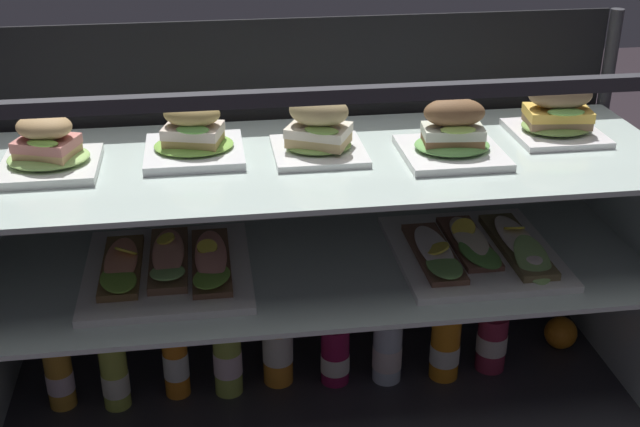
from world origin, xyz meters
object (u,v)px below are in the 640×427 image
(plated_roll_sandwich_mid_left, at_px, (453,137))
(juice_bottle_near_post, at_px, (492,339))
(open_sandwich_tray_right_of_center, at_px, (168,266))
(plated_roll_sandwich_center, at_px, (193,138))
(juice_bottle_back_left, at_px, (176,364))
(juice_bottle_tucked_behind, at_px, (227,356))
(juice_bottle_front_fourth, at_px, (387,350))
(orange_fruit_beside_bottles, at_px, (561,333))
(juice_bottle_back_center, at_px, (59,375))
(juice_bottle_front_left_end, at_px, (278,344))
(plated_roll_sandwich_far_right, at_px, (558,114))
(juice_bottle_front_second, at_px, (114,372))
(plated_roll_sandwich_right_of_center, at_px, (316,131))
(open_sandwich_tray_left_of_center, at_px, (477,249))
(juice_bottle_front_right_end, at_px, (335,353))
(juice_bottle_front_middle, at_px, (445,344))
(plated_roll_sandwich_near_left_corner, at_px, (48,151))

(plated_roll_sandwich_mid_left, distance_m, juice_bottle_near_post, 0.56)
(open_sandwich_tray_right_of_center, bearing_deg, plated_roll_sandwich_center, 26.66)
(juice_bottle_back_left, distance_m, juice_bottle_tucked_behind, 0.12)
(juice_bottle_front_fourth, relative_size, orange_fruit_beside_bottles, 2.49)
(juice_bottle_back_center, height_order, juice_bottle_front_left_end, juice_bottle_front_left_end)
(juice_bottle_back_left, distance_m, juice_bottle_front_left_end, 0.23)
(plated_roll_sandwich_far_right, relative_size, juice_bottle_front_second, 0.80)
(orange_fruit_beside_bottles, bearing_deg, plated_roll_sandwich_right_of_center, -173.45)
(plated_roll_sandwich_far_right, relative_size, juice_bottle_tucked_behind, 0.78)
(plated_roll_sandwich_far_right, distance_m, orange_fruit_beside_bottles, 0.59)
(plated_roll_sandwich_center, distance_m, plated_roll_sandwich_right_of_center, 0.24)
(open_sandwich_tray_left_of_center, distance_m, juice_bottle_back_center, 0.95)
(juice_bottle_back_left, xyz_separation_m, juice_bottle_tucked_behind, (0.11, -0.01, 0.02))
(juice_bottle_front_second, xyz_separation_m, juice_bottle_front_right_end, (0.49, 0.02, -0.01))
(plated_roll_sandwich_center, distance_m, juice_bottle_near_post, 0.84)
(open_sandwich_tray_left_of_center, distance_m, juice_bottle_front_left_end, 0.49)
(juice_bottle_back_left, bearing_deg, orange_fruit_beside_bottles, 3.12)
(juice_bottle_front_left_end, bearing_deg, juice_bottle_near_post, -2.35)
(juice_bottle_back_center, distance_m, juice_bottle_tucked_behind, 0.37)
(juice_bottle_tucked_behind, bearing_deg, plated_roll_sandwich_right_of_center, -3.11)
(plated_roll_sandwich_right_of_center, relative_size, plated_roll_sandwich_far_right, 0.99)
(plated_roll_sandwich_center, bearing_deg, juice_bottle_front_middle, -3.04)
(juice_bottle_front_right_end, distance_m, juice_bottle_front_fourth, 0.12)
(juice_bottle_front_second, height_order, juice_bottle_front_fourth, juice_bottle_front_second)
(juice_bottle_back_center, relative_size, juice_bottle_front_fourth, 1.06)
(plated_roll_sandwich_far_right, distance_m, juice_bottle_front_right_end, 0.72)
(juice_bottle_back_left, xyz_separation_m, juice_bottle_near_post, (0.73, -0.01, -0.00))
(juice_bottle_front_second, bearing_deg, plated_roll_sandwich_near_left_corner, -173.07)
(plated_roll_sandwich_right_of_center, height_order, juice_bottle_front_left_end, plated_roll_sandwich_right_of_center)
(juice_bottle_front_right_end, bearing_deg, juice_bottle_tucked_behind, -178.92)
(juice_bottle_tucked_behind, bearing_deg, juice_bottle_front_right_end, 1.08)
(plated_roll_sandwich_near_left_corner, distance_m, open_sandwich_tray_right_of_center, 0.33)
(juice_bottle_front_second, relative_size, juice_bottle_near_post, 1.13)
(plated_roll_sandwich_far_right, height_order, orange_fruit_beside_bottles, plated_roll_sandwich_far_right)
(orange_fruit_beside_bottles, bearing_deg, juice_bottle_front_fourth, -171.82)
(plated_roll_sandwich_center, bearing_deg, plated_roll_sandwich_near_left_corner, -172.19)
(plated_roll_sandwich_mid_left, distance_m, juice_bottle_back_center, 0.99)
(plated_roll_sandwich_near_left_corner, bearing_deg, plated_roll_sandwich_far_right, 2.43)
(plated_roll_sandwich_mid_left, distance_m, juice_bottle_back_left, 0.79)
(plated_roll_sandwich_near_left_corner, height_order, plated_roll_sandwich_far_right, plated_roll_sandwich_far_right)
(juice_bottle_front_second, bearing_deg, juice_bottle_near_post, 1.10)
(open_sandwich_tray_right_of_center, distance_m, juice_bottle_front_fourth, 0.54)
(plated_roll_sandwich_mid_left, bearing_deg, open_sandwich_tray_right_of_center, 175.87)
(plated_roll_sandwich_right_of_center, relative_size, open_sandwich_tray_right_of_center, 0.49)
(juice_bottle_front_fourth, bearing_deg, juice_bottle_near_post, 1.70)
(juice_bottle_front_right_end, bearing_deg, juice_bottle_front_second, -177.82)
(plated_roll_sandwich_near_left_corner, xyz_separation_m, open_sandwich_tray_right_of_center, (0.20, 0.00, -0.27))
(plated_roll_sandwich_near_left_corner, height_order, juice_bottle_back_center, plated_roll_sandwich_near_left_corner)
(juice_bottle_back_center, xyz_separation_m, juice_bottle_front_right_end, (0.61, -0.00, -0.00))
(juice_bottle_back_left, distance_m, juice_bottle_front_fourth, 0.48)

